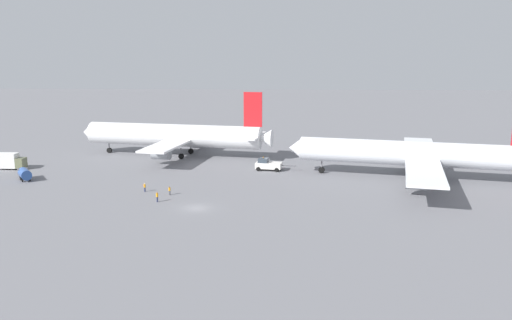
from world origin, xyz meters
The scene contains 9 objects.
ground_plane centered at (0.00, 0.00, 0.00)m, with size 600.00×600.00×0.00m, color slate.
airliner_at_gate_left centered at (-12.50, 43.86, 5.03)m, with size 49.24×38.56×15.97m.
airliner_being_pushed centered at (40.02, 22.65, 4.99)m, with size 49.40×49.41×15.66m.
pushback_tug centered at (10.80, 28.86, 1.23)m, with size 8.86×3.93×2.89m.
gse_catering_truck_tall centered at (-45.19, 26.95, 1.76)m, with size 5.85×2.43×3.50m.
gse_fuel_bowser_stubby centered at (-37.22, 17.10, 1.33)m, with size 4.44×5.05×2.40m.
ground_crew_marshaller_foreground centered at (-6.04, 7.68, 0.81)m, with size 0.36×0.36×1.57m.
ground_crew_ramp_agent_by_cones centered at (-7.16, 3.18, 0.92)m, with size 0.36×0.36×1.77m.
ground_crew_wing_walker_right centered at (-11.03, 9.64, 0.84)m, with size 0.50×0.36×1.62m.
Camera 1 is at (13.98, -79.33, 24.27)m, focal length 35.98 mm.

